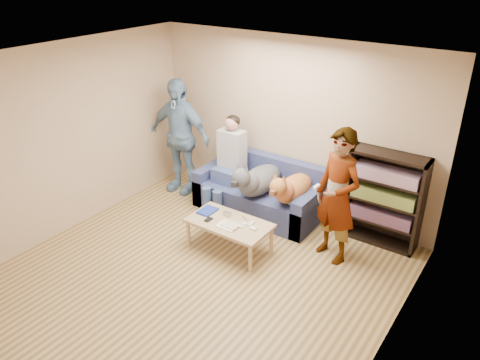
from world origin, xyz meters
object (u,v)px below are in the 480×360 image
Objects in this scene: person_standing_left at (179,136)px; person_seated at (228,160)px; dog_gray at (257,180)px; sofa at (260,194)px; coffee_table at (229,225)px; bookshelf at (384,197)px; person_standing_right at (337,197)px; camera_silver at (227,214)px; notebook_blue at (208,211)px; dog_tan at (291,188)px.

person_standing_left is 1.28× the size of person_seated.
dog_gray is at bearing -12.01° from person_seated.
sofa is 1.73× the size of coffee_table.
person_standing_left is 3.30m from bookshelf.
person_seated is at bearing 167.99° from dog_gray.
bookshelf is (0.37, 0.72, -0.20)m from person_standing_right.
coffee_table is at bearing -131.78° from person_standing_right.
person_seated is at bearing -169.92° from person_standing_right.
person_seated is (-0.61, 0.87, 0.33)m from camera_silver.
person_standing_left is at bearing 179.73° from person_seated.
person_standing_right is 0.94× the size of person_standing_left.
notebook_blue is at bearing -146.70° from bookshelf.
person_standing_right reaches higher than person_seated.
dog_tan is at bearing -5.82° from person_standing_left.
person_standing_left is 1.68m from notebook_blue.
person_seated is at bearing 126.38° from coffee_table.
person_standing_left reaches higher than dog_tan.
coffee_table is at bearing -35.06° from person_standing_left.
person_standing_right is 16.04× the size of camera_silver.
dog_tan is 1.05× the size of coffee_table.
dog_tan is (0.51, 0.09, -0.02)m from dog_gray.
coffee_table is at bearing -78.43° from sofa.
person_seated is 1.12m from dog_tan.
camera_silver is at bearing -55.00° from person_seated.
person_seated is 1.34× the size of coffee_table.
bookshelf is (3.27, 0.36, -0.26)m from person_standing_left.
camera_silver is at bearing 135.00° from coffee_table.
notebook_blue is at bearing -70.79° from person_seated.
sofa is at bearing 111.04° from dog_gray.
person_standing_left is at bearing 175.21° from dog_gray.
notebook_blue is 2.36× the size of camera_silver.
dog_tan is (0.78, 0.90, 0.19)m from notebook_blue.
camera_silver is at bearing -83.81° from sofa.
notebook_blue is 0.21× the size of dog_gray.
dog_gray is (1.57, -0.13, -0.29)m from person_standing_left.
camera_silver is 0.06× the size of sofa.
person_standing_left is at bearing -166.53° from person_standing_right.
dog_tan is 1.25m from bookshelf.
person_standing_left reaches higher than person_seated.
dog_tan is at bearing -14.57° from sofa.
sofa is (-0.11, 0.99, -0.16)m from camera_silver.
person_standing_right is 1.62m from sofa.
sofa is 1.65× the size of dog_tan.
person_standing_right is 1.37m from dog_gray.
person_standing_right is at bearing -11.93° from person_standing_left.
person_standing_right reaches higher than dog_gray.
bookshelf is at bearing 1.40° from person_standing_left.
notebook_blue is 0.14× the size of sofa.
sofa is (-1.43, 0.48, -0.60)m from person_standing_right.
bookshelf is (1.80, 0.23, 0.40)m from sofa.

